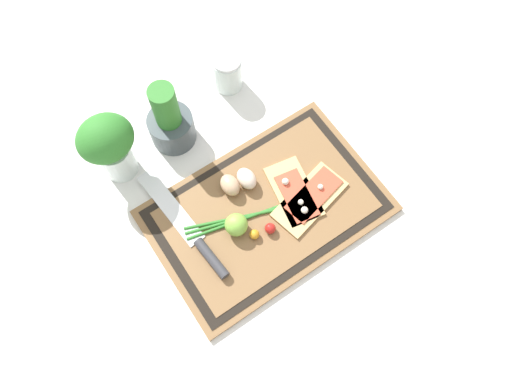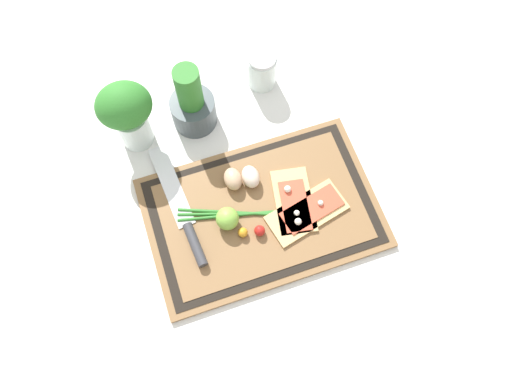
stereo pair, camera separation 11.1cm
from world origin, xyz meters
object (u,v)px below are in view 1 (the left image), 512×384
(egg_pink, at_px, (246,179))
(cherry_tomato_yellow, at_px, (254,234))
(knife, at_px, (197,240))
(lime, at_px, (235,224))
(pizza_slice_far, at_px, (295,193))
(egg_brown, at_px, (230,185))
(herb_glass, at_px, (109,145))
(sauce_jar, at_px, (228,74))
(cherry_tomato_red, at_px, (270,228))
(herb_pot, at_px, (170,122))
(pizza_slice_near, at_px, (311,198))

(egg_pink, bearing_deg, cherry_tomato_yellow, -115.47)
(knife, xyz_separation_m, lime, (0.09, -0.02, 0.02))
(pizza_slice_far, relative_size, egg_brown, 3.11)
(knife, relative_size, herb_glass, 1.59)
(knife, height_order, sauce_jar, sauce_jar)
(knife, height_order, egg_pink, egg_pink)
(lime, height_order, cherry_tomato_red, lime)
(knife, relative_size, cherry_tomato_red, 12.84)
(herb_glass, bearing_deg, egg_pink, -42.47)
(egg_pink, relative_size, cherry_tomato_yellow, 2.48)
(knife, relative_size, sauce_jar, 3.10)
(egg_pink, distance_m, herb_pot, 0.22)
(egg_brown, height_order, herb_glass, herb_glass)
(herb_pot, bearing_deg, knife, -109.71)
(egg_brown, relative_size, cherry_tomato_yellow, 2.48)
(knife, bearing_deg, egg_brown, 26.58)
(herb_pot, xyz_separation_m, herb_glass, (-0.14, -0.00, 0.05))
(egg_pink, height_order, herb_glass, herb_glass)
(herb_pot, bearing_deg, pizza_slice_far, -62.59)
(egg_pink, distance_m, sauce_jar, 0.28)
(knife, xyz_separation_m, herb_pot, (0.09, 0.26, 0.05))
(cherry_tomato_yellow, bearing_deg, knife, 151.48)
(cherry_tomato_yellow, bearing_deg, egg_brown, 81.97)
(pizza_slice_near, xyz_separation_m, cherry_tomato_red, (-0.12, -0.01, 0.01))
(sauce_jar, bearing_deg, pizza_slice_near, -92.99)
(cherry_tomato_yellow, relative_size, sauce_jar, 0.22)
(pizza_slice_far, height_order, lime, lime)
(pizza_slice_near, xyz_separation_m, pizza_slice_far, (-0.02, 0.03, 0.00))
(pizza_slice_far, distance_m, lime, 0.16)
(herb_pot, bearing_deg, pizza_slice_near, -61.86)
(pizza_slice_far, height_order, egg_brown, egg_brown)
(pizza_slice_far, distance_m, herb_glass, 0.42)
(pizza_slice_near, distance_m, egg_brown, 0.18)
(pizza_slice_near, bearing_deg, sauce_jar, 87.01)
(pizza_slice_far, xyz_separation_m, herb_glass, (-0.29, 0.28, 0.10))
(herb_pot, distance_m, sauce_jar, 0.20)
(cherry_tomato_red, xyz_separation_m, sauce_jar, (0.14, 0.38, 0.02))
(egg_pink, bearing_deg, pizza_slice_far, -48.22)
(herb_glass, bearing_deg, pizza_slice_far, -44.07)
(pizza_slice_near, xyz_separation_m, knife, (-0.26, 0.06, 0.00))
(egg_pink, bearing_deg, cherry_tomato_red, -98.98)
(cherry_tomato_red, height_order, cherry_tomato_yellow, cherry_tomato_red)
(knife, bearing_deg, herb_glass, 101.40)
(pizza_slice_far, height_order, herb_glass, herb_glass)
(pizza_slice_near, xyz_separation_m, lime, (-0.18, 0.04, 0.02))
(sauce_jar, height_order, herb_glass, herb_glass)
(egg_pink, xyz_separation_m, sauce_jar, (0.12, 0.26, 0.01))
(knife, height_order, herb_glass, herb_glass)
(lime, distance_m, cherry_tomato_yellow, 0.05)
(herb_glass, bearing_deg, pizza_slice_near, -45.05)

